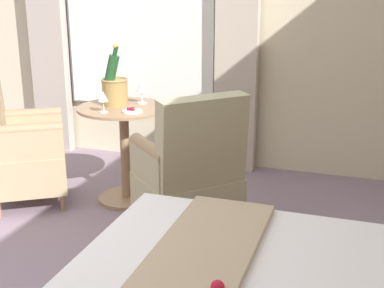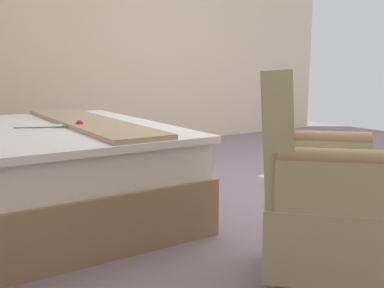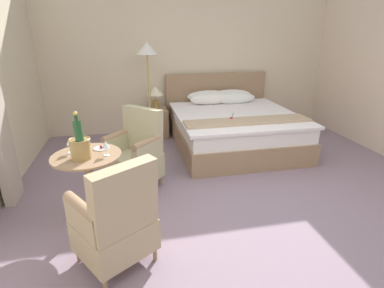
% 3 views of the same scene
% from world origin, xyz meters
% --- Properties ---
extents(wall_window_side, '(0.27, 6.49, 2.87)m').
position_xyz_m(wall_window_side, '(-2.75, 0.00, 1.44)').
color(wall_window_side, beige).
rests_on(wall_window_side, ground).
extents(side_table_round, '(0.67, 0.67, 0.74)m').
position_xyz_m(side_table_round, '(-1.65, 0.30, 0.44)').
color(side_table_round, '#987556').
rests_on(side_table_round, ground).
extents(champagne_bucket, '(0.20, 0.20, 0.45)m').
position_xyz_m(champagne_bucket, '(-1.68, 0.22, 0.87)').
color(champagne_bucket, '#9D7C46').
rests_on(champagne_bucket, side_table_round).
extents(wine_glass_near_bucket, '(0.07, 0.07, 0.15)m').
position_xyz_m(wine_glass_near_bucket, '(-1.45, 0.25, 0.85)').
color(wine_glass_near_bucket, white).
rests_on(wine_glass_near_bucket, side_table_round).
extents(wine_glass_near_edge, '(0.08, 0.08, 0.16)m').
position_xyz_m(wine_glass_near_edge, '(-1.80, 0.39, 0.85)').
color(wine_glass_near_edge, white).
rests_on(wine_glass_near_edge, side_table_round).
extents(snack_plate, '(0.14, 0.14, 0.04)m').
position_xyz_m(snack_plate, '(-1.52, 0.44, 0.75)').
color(snack_plate, white).
rests_on(snack_plate, side_table_round).
extents(armchair_by_window, '(0.77, 0.77, 0.99)m').
position_xyz_m(armchair_by_window, '(-1.17, 0.98, 0.43)').
color(armchair_by_window, '#987556').
rests_on(armchair_by_window, ground).
extents(armchair_facing_bed, '(0.76, 0.76, 0.98)m').
position_xyz_m(armchair_facing_bed, '(-1.38, -0.42, 0.42)').
color(armchair_facing_bed, '#987556').
rests_on(armchair_facing_bed, ground).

